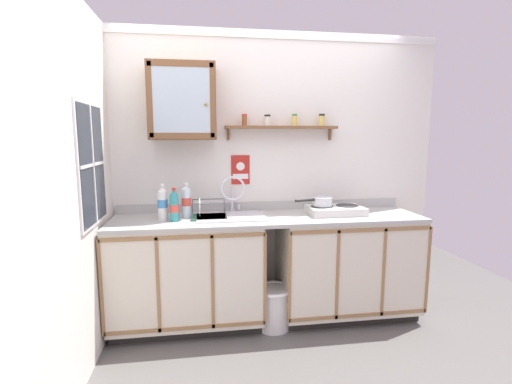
% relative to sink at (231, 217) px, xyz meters
% --- Properties ---
extents(floor, '(5.63, 5.63, 0.00)m').
position_rel_sink_xyz_m(floor, '(0.31, -0.31, -0.91)').
color(floor, '#565451').
rests_on(floor, ground).
extents(back_wall, '(3.23, 0.07, 2.49)m').
position_rel_sink_xyz_m(back_wall, '(0.31, 0.28, 0.35)').
color(back_wall, silver).
rests_on(back_wall, ground).
extents(side_wall_left, '(0.05, 3.36, 2.49)m').
position_rel_sink_xyz_m(side_wall_left, '(-1.03, -0.63, 0.34)').
color(side_wall_left, silver).
rests_on(side_wall_left, ground).
extents(lower_cabinet_run, '(1.24, 0.60, 0.89)m').
position_rel_sink_xyz_m(lower_cabinet_run, '(-0.38, -0.04, -0.46)').
color(lower_cabinet_run, black).
rests_on(lower_cabinet_run, ground).
extents(lower_cabinet_run_right, '(1.20, 0.60, 0.89)m').
position_rel_sink_xyz_m(lower_cabinet_run_right, '(1.01, -0.04, -0.46)').
color(lower_cabinet_run_right, black).
rests_on(lower_cabinet_run_right, ground).
extents(countertop, '(2.59, 0.62, 0.03)m').
position_rel_sink_xyz_m(countertop, '(0.31, -0.04, -0.01)').
color(countertop, '#B2B2AD').
rests_on(countertop, lower_cabinet_run).
extents(backsplash, '(2.59, 0.02, 0.08)m').
position_rel_sink_xyz_m(backsplash, '(0.31, 0.24, 0.05)').
color(backsplash, '#B2B2AD').
rests_on(backsplash, countertop).
extents(sink, '(0.56, 0.46, 0.45)m').
position_rel_sink_xyz_m(sink, '(0.00, 0.00, 0.00)').
color(sink, silver).
rests_on(sink, countertop).
extents(hot_plate_stove, '(0.47, 0.31, 0.07)m').
position_rel_sink_xyz_m(hot_plate_stove, '(0.90, -0.02, 0.04)').
color(hot_plate_stove, silver).
rests_on(hot_plate_stove, countertop).
extents(saucepan, '(0.35, 0.17, 0.08)m').
position_rel_sink_xyz_m(saucepan, '(0.78, -0.00, 0.12)').
color(saucepan, silver).
rests_on(saucepan, hot_plate_stove).
extents(bottle_detergent_teal_0, '(0.07, 0.07, 0.27)m').
position_rel_sink_xyz_m(bottle_detergent_teal_0, '(-0.46, -0.10, 0.13)').
color(bottle_detergent_teal_0, teal).
rests_on(bottle_detergent_teal_0, countertop).
extents(bottle_water_clear_1, '(0.08, 0.08, 0.29)m').
position_rel_sink_xyz_m(bottle_water_clear_1, '(-0.37, 0.02, 0.14)').
color(bottle_water_clear_1, silver).
rests_on(bottle_water_clear_1, countertop).
extents(bottle_opaque_white_2, '(0.08, 0.08, 0.29)m').
position_rel_sink_xyz_m(bottle_opaque_white_2, '(-0.55, -0.05, 0.14)').
color(bottle_opaque_white_2, white).
rests_on(bottle_opaque_white_2, countertop).
extents(dish_rack, '(0.29, 0.25, 0.16)m').
position_rel_sink_xyz_m(dish_rack, '(-0.20, -0.01, 0.03)').
color(dish_rack, '#26664C').
rests_on(dish_rack, countertop).
extents(wall_cabinet, '(0.54, 0.27, 0.62)m').
position_rel_sink_xyz_m(wall_cabinet, '(-0.38, 0.13, 0.96)').
color(wall_cabinet, brown).
extents(spice_shelf, '(0.99, 0.14, 0.23)m').
position_rel_sink_xyz_m(spice_shelf, '(0.47, 0.19, 0.76)').
color(spice_shelf, brown).
extents(warning_sign, '(0.17, 0.01, 0.26)m').
position_rel_sink_xyz_m(warning_sign, '(0.11, 0.25, 0.38)').
color(warning_sign, '#B2261E').
extents(window, '(0.03, 0.60, 0.86)m').
position_rel_sink_xyz_m(window, '(-1.00, -0.33, 0.48)').
color(window, '#262D38').
extents(trash_bin, '(0.32, 0.32, 0.35)m').
position_rel_sink_xyz_m(trash_bin, '(0.33, -0.19, -0.73)').
color(trash_bin, silver).
rests_on(trash_bin, ground).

